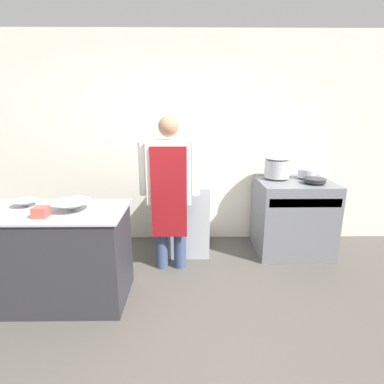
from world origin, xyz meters
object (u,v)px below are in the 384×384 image
(fridge_unit, at_px, (184,216))
(mixing_bowl, at_px, (72,206))
(sauce_pot, at_px, (306,173))
(saute_pan, at_px, (315,180))
(stove, at_px, (292,216))
(person_cook, at_px, (169,186))
(plastic_tub, at_px, (41,212))
(stock_pot, at_px, (277,167))

(fridge_unit, bearing_deg, mixing_bowl, -132.24)
(fridge_unit, xyz_separation_m, sauce_pot, (1.54, 0.06, 0.54))
(fridge_unit, bearing_deg, saute_pan, -7.60)
(stove, bearing_deg, mixing_bowl, -156.81)
(fridge_unit, distance_m, sauce_pot, 1.63)
(stove, xyz_separation_m, fridge_unit, (-1.36, 0.08, -0.02))
(mixing_bowl, bearing_deg, person_cook, 35.23)
(plastic_tub, bearing_deg, stock_pot, 29.28)
(saute_pan, bearing_deg, plastic_tub, -158.89)
(person_cook, bearing_deg, stove, 15.42)
(person_cook, xyz_separation_m, saute_pan, (1.68, 0.29, -0.01))
(person_cook, bearing_deg, sauce_pot, 18.00)
(fridge_unit, height_order, stock_pot, stock_pot)
(fridge_unit, xyz_separation_m, plastic_tub, (-1.17, -1.25, 0.49))
(person_cook, height_order, mixing_bowl, person_cook)
(person_cook, relative_size, saute_pan, 6.74)
(saute_pan, distance_m, sauce_pot, 0.26)
(plastic_tub, xyz_separation_m, saute_pan, (2.70, 1.04, 0.02))
(stove, xyz_separation_m, plastic_tub, (-2.52, -1.17, 0.47))
(stove, bearing_deg, stock_pot, 146.56)
(fridge_unit, bearing_deg, plastic_tub, -133.06)
(plastic_tub, bearing_deg, stove, 24.91)
(mixing_bowl, bearing_deg, fridge_unit, 47.76)
(mixing_bowl, xyz_separation_m, stock_pot, (2.14, 1.13, 0.14))
(person_cook, distance_m, saute_pan, 1.71)
(mixing_bowl, bearing_deg, sauce_pot, 24.25)
(stove, xyz_separation_m, saute_pan, (0.18, -0.13, 0.50))
(plastic_tub, distance_m, stock_pot, 2.67)
(stove, relative_size, person_cook, 0.55)
(stove, height_order, fridge_unit, stove)
(stove, bearing_deg, saute_pan, -36.13)
(plastic_tub, bearing_deg, sauce_pot, 25.77)
(saute_pan, bearing_deg, mixing_bowl, -160.88)
(fridge_unit, relative_size, mixing_bowl, 2.51)
(person_cook, distance_m, mixing_bowl, 1.01)
(stove, relative_size, sauce_pot, 4.49)
(stove, distance_m, fridge_unit, 1.36)
(stove, height_order, person_cook, person_cook)
(plastic_tub, height_order, saute_pan, same)
(fridge_unit, height_order, person_cook, person_cook)
(plastic_tub, xyz_separation_m, sauce_pot, (2.70, 1.30, 0.05))
(saute_pan, xyz_separation_m, sauce_pot, (0.00, 0.26, 0.03))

